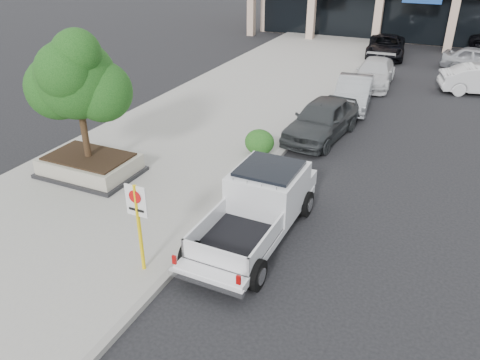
% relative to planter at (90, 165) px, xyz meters
% --- Properties ---
extents(ground, '(120.00, 120.00, 0.00)m').
position_rel_planter_xyz_m(ground, '(6.77, -1.48, -0.48)').
color(ground, black).
rests_on(ground, ground).
extents(sidewalk, '(8.00, 52.00, 0.15)m').
position_rel_planter_xyz_m(sidewalk, '(1.27, 4.52, -0.40)').
color(sidewalk, gray).
rests_on(sidewalk, ground).
extents(curb, '(0.20, 52.00, 0.15)m').
position_rel_planter_xyz_m(curb, '(5.22, 4.52, -0.40)').
color(curb, gray).
rests_on(curb, ground).
extents(planter, '(3.20, 2.20, 0.68)m').
position_rel_planter_xyz_m(planter, '(0.00, 0.00, 0.00)').
color(planter, black).
rests_on(planter, sidewalk).
extents(planter_tree, '(2.90, 2.55, 4.00)m').
position_rel_planter_xyz_m(planter_tree, '(0.13, 0.15, 2.94)').
color(planter_tree, black).
rests_on(planter_tree, planter).
extents(no_parking_sign, '(0.55, 0.09, 2.30)m').
position_rel_planter_xyz_m(no_parking_sign, '(4.60, -3.48, 1.16)').
color(no_parking_sign, yellow).
rests_on(no_parking_sign, sidewalk).
extents(hedge, '(1.10, 0.99, 0.93)m').
position_rel_planter_xyz_m(hedge, '(4.55, 3.91, 0.14)').
color(hedge, '#174B15').
rests_on(hedge, sidewalk).
extents(pickup_truck, '(2.12, 5.53, 1.73)m').
position_rel_planter_xyz_m(pickup_truck, '(6.42, -0.98, 0.39)').
color(pickup_truck, white).
rests_on(pickup_truck, ground).
extents(curb_car_a, '(2.40, 4.81, 1.57)m').
position_rel_planter_xyz_m(curb_car_a, '(6.08, 6.75, 0.31)').
color(curb_car_a, '#313437').
rests_on(curb_car_a, ground).
extents(curb_car_b, '(2.00, 4.53, 1.44)m').
position_rel_planter_xyz_m(curb_car_b, '(6.40, 11.04, 0.25)').
color(curb_car_b, '#9B9EA2').
rests_on(curb_car_b, ground).
extents(curb_car_c, '(2.13, 4.80, 1.37)m').
position_rel_planter_xyz_m(curb_car_c, '(6.61, 15.23, 0.21)').
color(curb_car_c, silver).
rests_on(curb_car_c, ground).
extents(curb_car_d, '(2.94, 5.38, 1.43)m').
position_rel_planter_xyz_m(curb_car_d, '(6.06, 22.25, 0.24)').
color(curb_car_d, black).
rests_on(curb_car_d, ground).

